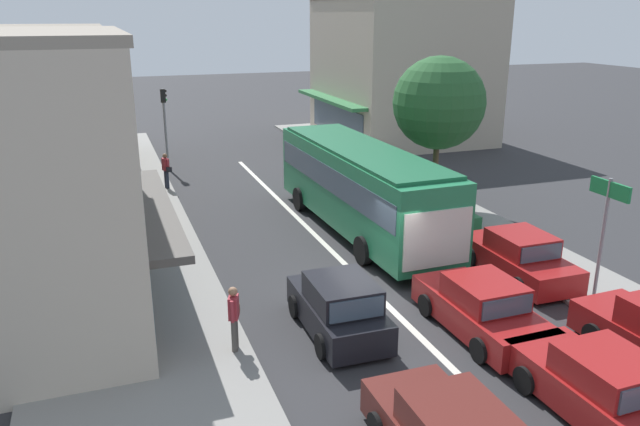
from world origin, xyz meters
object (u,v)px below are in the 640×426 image
(city_bus, at_px, (361,183))
(parked_wagon_kerb_rear, at_px, (372,173))
(sedan_adjacent_lane_lead, at_px, (482,309))
(directional_road_sign, at_px, (607,211))
(parked_wagon_kerb_third, at_px, (431,207))
(pedestrian_browsing_midblock, at_px, (166,169))
(pedestrian_with_handbag_near, at_px, (234,314))
(traffic_light_downstreet, at_px, (165,115))
(parked_sedan_kerb_second, at_px, (519,257))
(hatchback_behind_bus_near, at_px, (339,308))
(street_tree_right, at_px, (439,103))
(sedan_behind_bus_mid, at_px, (604,390))

(city_bus, relative_size, parked_wagon_kerb_rear, 2.39)
(sedan_adjacent_lane_lead, xyz_separation_m, directional_road_sign, (4.16, 0.53, 2.01))
(sedan_adjacent_lane_lead, distance_m, parked_wagon_kerb_third, 8.44)
(city_bus, distance_m, pedestrian_browsing_midblock, 10.26)
(parked_wagon_kerb_third, relative_size, pedestrian_with_handbag_near, 2.77)
(traffic_light_downstreet, bearing_deg, parked_wagon_kerb_rear, -39.51)
(city_bus, bearing_deg, parked_sedan_kerb_second, -62.15)
(city_bus, xyz_separation_m, hatchback_behind_bus_near, (-3.59, -7.01, -1.17))
(hatchback_behind_bus_near, bearing_deg, street_tree_right, 48.68)
(sedan_behind_bus_mid, distance_m, sedan_adjacent_lane_lead, 3.92)
(sedan_behind_bus_mid, relative_size, pedestrian_browsing_midblock, 2.60)
(hatchback_behind_bus_near, height_order, parked_wagon_kerb_third, parked_wagon_kerb_third)
(street_tree_right, xyz_separation_m, pedestrian_with_handbag_near, (-10.43, -8.91, -3.33))
(hatchback_behind_bus_near, bearing_deg, sedan_behind_bus_mid, -54.02)
(parked_sedan_kerb_second, xyz_separation_m, pedestrian_with_handbag_near, (-9.26, -1.59, 0.40))
(hatchback_behind_bus_near, height_order, traffic_light_downstreet, traffic_light_downstreet)
(parked_wagon_kerb_rear, relative_size, directional_road_sign, 1.27)
(pedestrian_browsing_midblock, bearing_deg, sedan_adjacent_lane_lead, -69.74)
(hatchback_behind_bus_near, relative_size, parked_wagon_kerb_third, 0.82)
(pedestrian_browsing_midblock, bearing_deg, traffic_light_downstreet, 82.80)
(city_bus, distance_m, hatchback_behind_bus_near, 7.96)
(sedan_adjacent_lane_lead, relative_size, parked_wagon_kerb_rear, 0.92)
(traffic_light_downstreet, bearing_deg, sedan_behind_bus_mid, -76.77)
(pedestrian_with_handbag_near, bearing_deg, sedan_behind_bus_mid, -37.61)
(parked_sedan_kerb_second, xyz_separation_m, street_tree_right, (1.17, 7.32, 3.74))
(hatchback_behind_bus_near, height_order, directional_road_sign, directional_road_sign)
(hatchback_behind_bus_near, xyz_separation_m, parked_wagon_kerb_third, (6.40, 6.71, 0.04))
(hatchback_behind_bus_near, xyz_separation_m, sedan_behind_bus_mid, (3.71, -5.11, -0.05))
(hatchback_behind_bus_near, xyz_separation_m, traffic_light_downstreet, (-2.05, 19.40, 2.15))
(sedan_adjacent_lane_lead, bearing_deg, sedan_behind_bus_mid, -86.20)
(hatchback_behind_bus_near, height_order, street_tree_right, street_tree_right)
(parked_wagon_kerb_rear, bearing_deg, parked_wagon_kerb_third, -90.89)
(city_bus, relative_size, sedan_behind_bus_mid, 2.57)
(sedan_behind_bus_mid, bearing_deg, city_bus, 90.57)
(sedan_adjacent_lane_lead, height_order, directional_road_sign, directional_road_sign)
(traffic_light_downstreet, distance_m, pedestrian_browsing_midblock, 4.63)
(hatchback_behind_bus_near, distance_m, pedestrian_with_handbag_near, 2.75)
(pedestrian_with_handbag_near, bearing_deg, directional_road_sign, -2.85)
(parked_wagon_kerb_third, height_order, pedestrian_browsing_midblock, pedestrian_browsing_midblock)
(street_tree_right, bearing_deg, hatchback_behind_bus_near, -131.32)
(directional_road_sign, bearing_deg, parked_wagon_kerb_third, 99.35)
(hatchback_behind_bus_near, xyz_separation_m, parked_sedan_kerb_second, (6.53, 1.44, -0.05))
(parked_wagon_kerb_rear, xyz_separation_m, traffic_light_downstreet, (-8.54, 7.04, 2.11))
(parked_wagon_kerb_rear, xyz_separation_m, directional_road_sign, (1.13, -13.02, 1.93))
(city_bus, relative_size, directional_road_sign, 3.03)
(parked_sedan_kerb_second, bearing_deg, pedestrian_with_handbag_near, -170.23)
(parked_wagon_kerb_third, relative_size, pedestrian_browsing_midblock, 2.77)
(sedan_behind_bus_mid, height_order, parked_sedan_kerb_second, same)
(parked_wagon_kerb_rear, bearing_deg, street_tree_right, -71.34)
(parked_wagon_kerb_rear, relative_size, traffic_light_downstreet, 1.09)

